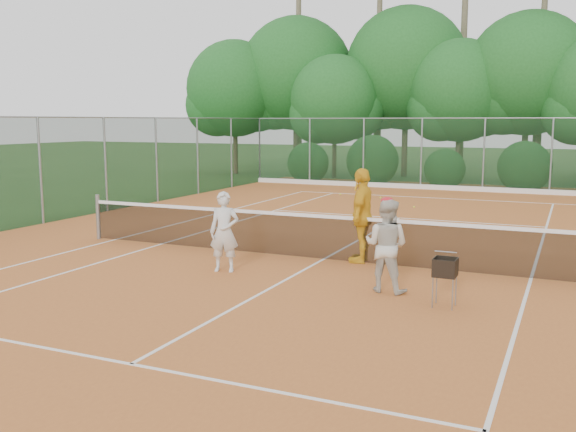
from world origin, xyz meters
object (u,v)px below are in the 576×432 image
at_px(player_white, 224,232).
at_px(ball_hopper, 445,268).
at_px(player_yellow, 362,215).
at_px(player_center_grp, 386,245).

bearing_deg(player_white, ball_hopper, -25.77).
xyz_separation_m(player_yellow, ball_hopper, (2.18, -2.59, -0.35)).
bearing_deg(player_center_grp, player_yellow, 117.77).
bearing_deg(player_yellow, player_center_grp, 23.17).
bearing_deg(ball_hopper, player_center_grp, 173.13).
bearing_deg(player_white, player_yellow, 24.50).
distance_m(player_yellow, ball_hopper, 3.40).
height_order(player_white, player_yellow, player_yellow).
distance_m(player_white, player_center_grp, 3.26).
height_order(player_yellow, ball_hopper, player_yellow).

